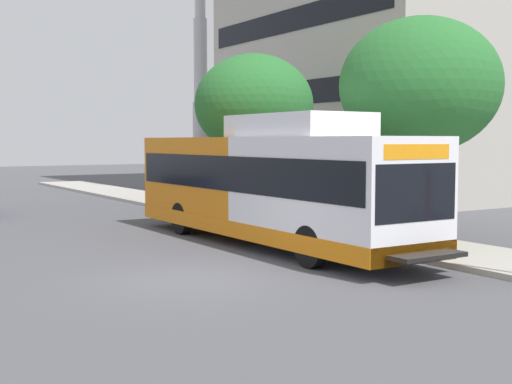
% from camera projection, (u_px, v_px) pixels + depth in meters
% --- Properties ---
extents(ground_plane, '(120.00, 120.00, 0.00)m').
position_uv_depth(ground_plane, '(78.00, 235.00, 21.26)').
color(ground_plane, '#4C4C51').
extents(sidewalk_curb, '(3.00, 56.00, 0.14)m').
position_uv_depth(sidewalk_curb, '(297.00, 225.00, 23.29)').
color(sidewalk_curb, '#A8A399').
rests_on(sidewalk_curb, ground).
extents(transit_bus, '(2.58, 12.25, 3.65)m').
position_uv_depth(transit_bus, '(269.00, 185.00, 19.23)').
color(transit_bus, white).
rests_on(transit_bus, ground).
extents(street_tree_near_stop, '(4.61, 4.61, 6.34)m').
position_uv_depth(street_tree_near_stop, '(420.00, 86.00, 19.48)').
color(street_tree_near_stop, '#4C3823').
rests_on(street_tree_near_stop, sidewalk_curb).
extents(street_tree_mid_block, '(4.72, 4.72, 6.25)m').
position_uv_depth(street_tree_mid_block, '(254.00, 105.00, 27.00)').
color(street_tree_mid_block, '#4C3823').
rests_on(street_tree_mid_block, sidewalk_curb).
extents(lattice_comm_tower, '(1.10, 1.10, 24.70)m').
position_uv_depth(lattice_comm_tower, '(200.00, 64.00, 45.97)').
color(lattice_comm_tower, '#B7B7BC').
rests_on(lattice_comm_tower, ground).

